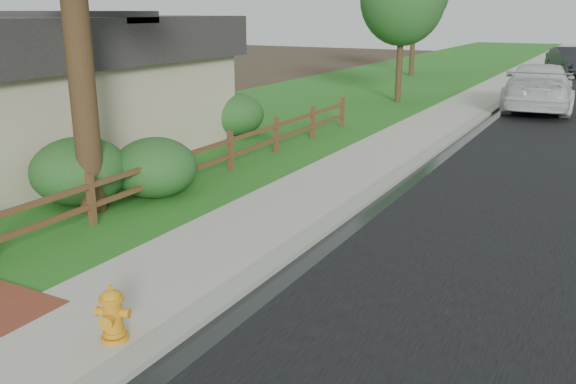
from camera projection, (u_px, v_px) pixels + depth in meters
The scene contains 15 objects.
ground at pixel (136, 339), 7.84m from camera, with size 120.00×120.00×0.00m, color #3B2C20.
curb at pixel (536, 79), 37.11m from camera, with size 0.40×90.00×0.12m, color gray.
wet_gutter at pixel (542, 80), 36.96m from camera, with size 0.50×90.00×0.00m, color black.
sidewalk at pixel (513, 78), 37.71m from camera, with size 2.20×90.00×0.10m, color #A9A093.
grass_strip at pixel (482, 77), 38.58m from camera, with size 1.60×90.00×0.06m, color #285A19.
lawn_near at pixel (403, 73), 40.97m from camera, with size 9.00×90.00×0.04m, color #285A19.
ranch_fence at pixel (203, 159), 14.70m from camera, with size 0.12×16.92×1.10m.
house at pixel (11, 80), 18.18m from camera, with size 10.60×9.60×4.05m.
fire_hydrant at pixel (113, 315), 7.53m from camera, with size 0.49×0.40×0.74m.
white_suv at pixel (538, 87), 25.53m from camera, with size 2.72×6.70×1.94m, color silver.
dark_car_far at pixel (571, 61), 39.39m from camera, with size 1.88×5.38×1.77m, color black.
boulder at pixel (153, 160), 15.82m from camera, with size 0.97×0.73×0.64m, color brown.
shrub_b at pixel (80, 171), 13.16m from camera, with size 2.09×2.09×1.47m, color #1A4921.
shrub_c at pixel (155, 168), 13.66m from camera, with size 1.87×1.87×1.35m, color #1A4921.
shrub_d at pixel (232, 115), 20.36m from camera, with size 2.12×2.12×1.44m, color #1A4921.
Camera 1 is at (5.05, -5.19, 4.06)m, focal length 38.00 mm.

